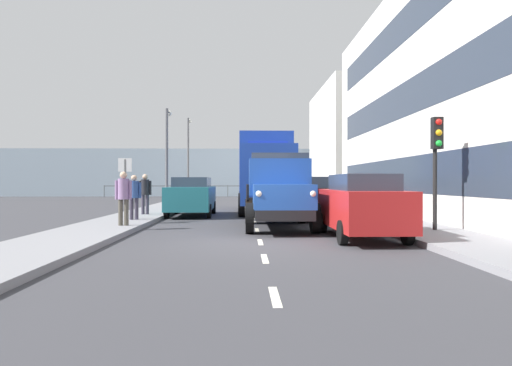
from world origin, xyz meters
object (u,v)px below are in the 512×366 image
at_px(truck_vintage_blue, 279,192).
at_px(car_teal_oppositeside_0, 192,196).
at_px(lorry_cargo_blue, 265,171).
at_px(car_maroon_kerbside_2, 303,194).
at_px(lamp_post_promenade, 167,147).
at_px(pedestrian_couple_a, 145,191).
at_px(pedestrian_near_railing, 123,194).
at_px(car_black_kerbside_1, 322,197).
at_px(pedestrian_with_bag, 134,193).
at_px(lamp_post_far, 188,151).
at_px(traffic_light_near, 436,148).
at_px(car_red_kerbside_near, 361,205).
at_px(street_sign, 125,177).

height_order(truck_vintage_blue, car_teal_oppositeside_0, truck_vintage_blue).
distance_m(lorry_cargo_blue, car_teal_oppositeside_0, 4.23).
xyz_separation_m(car_maroon_kerbside_2, lamp_post_promenade, (7.53, -2.01, 2.62)).
bearing_deg(car_teal_oppositeside_0, lorry_cargo_blue, -146.15).
bearing_deg(car_maroon_kerbside_2, pedestrian_couple_a, 32.71).
bearing_deg(pedestrian_near_railing, car_black_kerbside_1, -150.23).
xyz_separation_m(lorry_cargo_blue, pedestrian_with_bag, (5.03, 6.07, -0.98)).
bearing_deg(pedestrian_with_bag, car_teal_oppositeside_0, -113.56).
bearing_deg(pedestrian_near_railing, lorry_cargo_blue, -120.19).
distance_m(pedestrian_with_bag, lamp_post_far, 20.05).
distance_m(truck_vintage_blue, car_maroon_kerbside_2, 9.66).
height_order(lorry_cargo_blue, lamp_post_promenade, lamp_post_promenade).
distance_m(pedestrian_near_railing, lamp_post_far, 22.26).
xyz_separation_m(truck_vintage_blue, traffic_light_near, (-4.33, 1.89, 1.29)).
xyz_separation_m(car_red_kerbside_near, car_teal_oppositeside_0, (5.49, -8.24, 0.00)).
bearing_deg(pedestrian_couple_a, car_teal_oppositeside_0, -150.25).
xyz_separation_m(pedestrian_near_railing, lamp_post_promenade, (0.59, -11.71, 2.37)).
bearing_deg(lamp_post_promenade, traffic_light_near, 126.39).
bearing_deg(pedestrian_couple_a, pedestrian_near_railing, 94.53).
bearing_deg(traffic_light_near, car_black_kerbside_1, -67.69).
height_order(truck_vintage_blue, lamp_post_promenade, lamp_post_promenade).
relative_size(car_black_kerbside_1, street_sign, 1.96).
height_order(car_red_kerbside_near, traffic_light_near, traffic_light_near).
relative_size(car_teal_oppositeside_0, lamp_post_promenade, 0.82).
xyz_separation_m(car_red_kerbside_near, pedestrian_with_bag, (7.15, -4.44, 0.20)).
xyz_separation_m(car_teal_oppositeside_0, pedestrian_near_railing, (1.46, 6.04, 0.25)).
bearing_deg(car_red_kerbside_near, truck_vintage_blue, -50.50).
relative_size(car_teal_oppositeside_0, pedestrian_near_railing, 2.69).
bearing_deg(car_red_kerbside_near, pedestrian_near_railing, -17.61).
height_order(traffic_light_near, street_sign, traffic_light_near).
height_order(car_black_kerbside_1, pedestrian_with_bag, pedestrian_with_bag).
height_order(car_red_kerbside_near, pedestrian_near_railing, pedestrian_near_railing).
relative_size(car_teal_oppositeside_0, lamp_post_far, 0.71).
distance_m(car_teal_oppositeside_0, lamp_post_far, 16.46).
bearing_deg(car_teal_oppositeside_0, pedestrian_couple_a, 29.75).
xyz_separation_m(truck_vintage_blue, lamp_post_promenade, (5.51, -11.45, 2.34)).
xyz_separation_m(lorry_cargo_blue, lamp_post_promenade, (5.42, -3.40, 1.44)).
xyz_separation_m(lorry_cargo_blue, pedestrian_couple_a, (5.23, 3.32, -0.93)).
height_order(truck_vintage_blue, pedestrian_with_bag, truck_vintage_blue).
bearing_deg(pedestrian_couple_a, lamp_post_promenade, -88.37).
height_order(car_black_kerbside_1, lamp_post_promenade, lamp_post_promenade).
height_order(pedestrian_couple_a, street_sign, street_sign).
xyz_separation_m(pedestrian_couple_a, lamp_post_far, (0.25, -17.09, 2.85)).
bearing_deg(pedestrian_with_bag, pedestrian_couple_a, -86.04).
bearing_deg(car_red_kerbside_near, lamp_post_promenade, -61.57).
bearing_deg(car_red_kerbside_near, car_teal_oppositeside_0, -56.34).
relative_size(pedestrian_near_railing, pedestrian_couple_a, 1.00).
bearing_deg(lamp_post_promenade, car_teal_oppositeside_0, 109.81).
bearing_deg(pedestrian_with_bag, pedestrian_near_railing, 95.23).
distance_m(lorry_cargo_blue, pedestrian_near_railing, 9.65).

